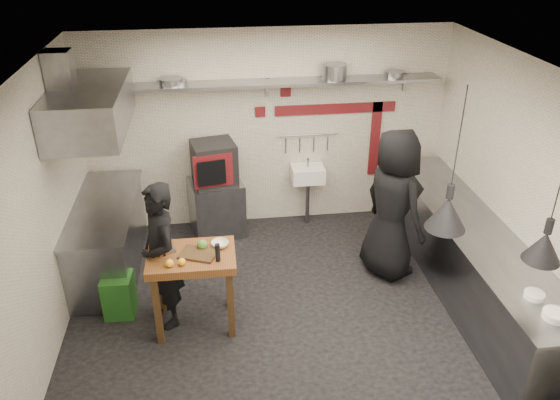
{
  "coord_description": "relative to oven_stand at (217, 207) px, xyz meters",
  "views": [
    {
      "loc": [
        -0.76,
        -5.02,
        4.08
      ],
      "look_at": [
        -0.06,
        0.3,
        1.25
      ],
      "focal_mm": 35.0,
      "sensor_mm": 36.0,
      "label": 1
    }
  ],
  "objects": [
    {
      "name": "floor",
      "position": [
        0.77,
        -1.8,
        -0.4
      ],
      "size": [
        5.0,
        5.0,
        0.0
      ],
      "primitive_type": "plane",
      "color": "black",
      "rests_on": "ground"
    },
    {
      "name": "ceiling",
      "position": [
        0.77,
        -1.8,
        2.4
      ],
      "size": [
        5.0,
        5.0,
        0.0
      ],
      "primitive_type": "plane",
      "color": "beige",
      "rests_on": "floor"
    },
    {
      "name": "wall_back",
      "position": [
        0.77,
        0.3,
        1.0
      ],
      "size": [
        5.0,
        0.04,
        2.8
      ],
      "primitive_type": "cube",
      "color": "silver",
      "rests_on": "floor"
    },
    {
      "name": "wall_front",
      "position": [
        0.77,
        -3.9,
        1.0
      ],
      "size": [
        5.0,
        0.04,
        2.8
      ],
      "primitive_type": "cube",
      "color": "silver",
      "rests_on": "floor"
    },
    {
      "name": "wall_left",
      "position": [
        -1.73,
        -1.8,
        1.0
      ],
      "size": [
        0.04,
        4.2,
        2.8
      ],
      "primitive_type": "cube",
      "color": "silver",
      "rests_on": "floor"
    },
    {
      "name": "wall_right",
      "position": [
        3.27,
        -1.8,
        1.0
      ],
      "size": [
        0.04,
        4.2,
        2.8
      ],
      "primitive_type": "cube",
      "color": "silver",
      "rests_on": "floor"
    },
    {
      "name": "red_band_horiz",
      "position": [
        1.72,
        0.28,
        1.28
      ],
      "size": [
        1.7,
        0.02,
        0.14
      ],
      "primitive_type": "cube",
      "color": "maroon",
      "rests_on": "wall_back"
    },
    {
      "name": "red_band_vert",
      "position": [
        2.32,
        0.28,
        0.8
      ],
      "size": [
        0.14,
        0.02,
        1.1
      ],
      "primitive_type": "cube",
      "color": "maroon",
      "rests_on": "wall_back"
    },
    {
      "name": "red_tile_a",
      "position": [
        1.02,
        0.28,
        1.55
      ],
      "size": [
        0.14,
        0.02,
        0.14
      ],
      "primitive_type": "cube",
      "color": "maroon",
      "rests_on": "wall_back"
    },
    {
      "name": "red_tile_b",
      "position": [
        0.67,
        0.28,
        1.28
      ],
      "size": [
        0.14,
        0.02,
        0.14
      ],
      "primitive_type": "cube",
      "color": "maroon",
      "rests_on": "wall_back"
    },
    {
      "name": "back_shelf",
      "position": [
        0.77,
        0.12,
        1.72
      ],
      "size": [
        4.6,
        0.34,
        0.04
      ],
      "primitive_type": "cube",
      "color": "slate",
      "rests_on": "wall_back"
    },
    {
      "name": "shelf_bracket_left",
      "position": [
        -1.13,
        0.27,
        1.62
      ],
      "size": [
        0.04,
        0.06,
        0.24
      ],
      "primitive_type": "cube",
      "color": "slate",
      "rests_on": "wall_back"
    },
    {
      "name": "shelf_bracket_mid",
      "position": [
        0.77,
        0.27,
        1.62
      ],
      "size": [
        0.04,
        0.06,
        0.24
      ],
      "primitive_type": "cube",
      "color": "slate",
      "rests_on": "wall_back"
    },
    {
      "name": "shelf_bracket_right",
      "position": [
        2.67,
        0.27,
        1.62
      ],
      "size": [
        0.04,
        0.06,
        0.24
      ],
      "primitive_type": "cube",
      "color": "slate",
      "rests_on": "wall_back"
    },
    {
      "name": "pan_far_left",
      "position": [
        -0.48,
        0.12,
        1.79
      ],
      "size": [
        0.38,
        0.38,
        0.09
      ],
      "primitive_type": "cylinder",
      "rotation": [
        0.0,
        0.0,
        0.3
      ],
      "color": "slate",
      "rests_on": "back_shelf"
    },
    {
      "name": "pan_mid_left",
      "position": [
        -0.38,
        0.12,
        1.78
      ],
      "size": [
        0.27,
        0.27,
        0.07
      ],
      "primitive_type": "cylinder",
      "rotation": [
        0.0,
        0.0,
        0.32
      ],
      "color": "slate",
      "rests_on": "back_shelf"
    },
    {
      "name": "stock_pot",
      "position": [
        1.64,
        0.12,
        1.84
      ],
      "size": [
        0.4,
        0.4,
        0.2
      ],
      "primitive_type": "cylinder",
      "rotation": [
        0.0,
        0.0,
        0.28
      ],
      "color": "slate",
      "rests_on": "back_shelf"
    },
    {
      "name": "pan_right",
      "position": [
        2.45,
        0.12,
        1.78
      ],
      "size": [
        0.28,
        0.28,
        0.08
      ],
      "primitive_type": "cylinder",
      "rotation": [
        0.0,
        0.0,
        -0.11
      ],
      "color": "slate",
      "rests_on": "back_shelf"
    },
    {
      "name": "oven_stand",
      "position": [
        0.0,
        0.0,
        0.0
      ],
      "size": [
        0.81,
        0.76,
        0.8
      ],
      "primitive_type": "cube",
      "rotation": [
        0.0,
        0.0,
        0.2
      ],
      "color": "slate",
      "rests_on": "floor"
    },
    {
      "name": "combi_oven",
      "position": [
        -0.0,
        -0.01,
        0.69
      ],
      "size": [
        0.65,
        0.62,
        0.58
      ],
      "primitive_type": "cube",
      "rotation": [
        0.0,
        0.0,
        0.2
      ],
      "color": "black",
      "rests_on": "oven_stand"
    },
    {
      "name": "oven_door",
      "position": [
        -0.02,
        -0.27,
        0.69
      ],
      "size": [
        0.52,
        0.13,
        0.46
      ],
      "primitive_type": "cube",
      "rotation": [
        0.0,
        0.0,
        0.2
      ],
      "color": "maroon",
      "rests_on": "combi_oven"
    },
    {
      "name": "oven_glass",
      "position": [
        -0.04,
        -0.34,
        0.69
      ],
      "size": [
        0.37,
        0.09,
        0.34
      ],
      "primitive_type": "cube",
      "rotation": [
        0.0,
        0.0,
        0.2
      ],
      "color": "black",
      "rests_on": "oven_door"
    },
    {
      "name": "hand_sink",
      "position": [
        1.32,
        0.12,
        0.38
      ],
      "size": [
        0.46,
        0.34,
        0.22
      ],
      "primitive_type": "cube",
      "color": "white",
      "rests_on": "wall_back"
    },
    {
      "name": "sink_tap",
      "position": [
        1.32,
        0.12,
        0.56
      ],
      "size": [
        0.03,
        0.03,
        0.14
      ],
      "primitive_type": "cylinder",
      "color": "slate",
      "rests_on": "hand_sink"
    },
    {
      "name": "sink_drain",
      "position": [
        1.32,
        0.08,
        -0.06
      ],
      "size": [
        0.06,
        0.06,
        0.66
      ],
      "primitive_type": "cylinder",
      "color": "slate",
      "rests_on": "floor"
    },
    {
      "name": "utensil_rail",
      "position": [
        1.32,
        0.26,
        0.92
      ],
      "size": [
        0.9,
        0.02,
        0.02
      ],
      "primitive_type": "cylinder",
      "rotation": [
        0.0,
        1.57,
        0.0
      ],
      "color": "slate",
      "rests_on": "wall_back"
    },
    {
      "name": "counter_right",
      "position": [
        2.92,
        -1.8,
        0.05
      ],
      "size": [
        0.7,
        3.8,
        0.9
      ],
      "primitive_type": "cube",
      "color": "slate",
      "rests_on": "floor"
    },
    {
      "name": "counter_right_top",
      "position": [
        2.92,
        -1.8,
        0.52
      ],
      "size": [
        0.76,
        3.9,
        0.03
      ],
      "primitive_type": "cube",
      "color": "slate",
      "rests_on": "counter_right"
    },
    {
      "name": "plate_stack",
      "position": [
        2.89,
        -3.41,
        0.56
      ],
      "size": [
        0.22,
        0.22,
        0.07
      ],
      "primitive_type": "cylinder",
      "rotation": [
        0.0,
        0.0,
        -0.06
      ],
      "color": "white",
      "rests_on": "counter_right_top"
    },
    {
      "name": "small_bowl_right",
      "position": [
        2.87,
        -3.11,
        0.56
      ],
      "size": [
        0.23,
        0.23,
        0.05
      ],
      "primitive_type": "cylinder",
      "rotation": [
        0.0,
        0.0,
        0.25
      ],
      "color": "white",
      "rests_on": "counter_right_top"
    },
    {
      "name": "counter_left",
      "position": [
        -1.38,
        -0.75,
        0.05
      ],
      "size": [
        0.7,
        1.9,
        0.9
      ],
      "primitive_type": "cube",
      "color": "slate",
      "rests_on": "floor"
    },
    {
      "name": "counter_left_top",
      "position": [
        -1.38,
        -0.75,
        0.52
      ],
      "size": [
        0.76,
        2.0,
        0.03
      ],
      "primitive_type": "cube",
      "color": "slate",
      "rests_on": "counter_left"
    },
    {
      "name": "extractor_hood",
      "position": [
        -1.33,
        -0.75,
        1.75
      ],
      "size": [
        0.78,
        1.6,
        0.5
      ],
      "primitive_type": "cube",
      "color": "slate",
      "rests_on": "ceiling"
    },
    {
      "name": "hood_duct",
      "position": [
        -1.58,
        -0.75,
        2.15
      ],
      "size": [
        0.28,
        0.28,
        0.5
      ],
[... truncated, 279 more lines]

